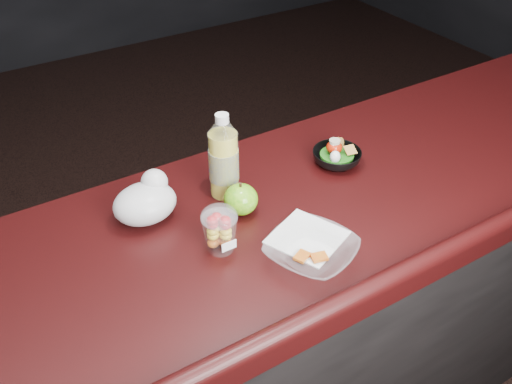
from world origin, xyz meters
The scene contains 8 objects.
counter centered at (0.00, 0.30, 0.51)m, with size 4.06×0.71×1.02m.
lemonade_bottle centered at (0.02, 0.44, 1.12)m, with size 0.08×0.08×0.24m.
fruit_cup centered at (-0.10, 0.25, 1.08)m, with size 0.09×0.09×0.12m.
green_apple centered at (0.01, 0.35, 1.06)m, with size 0.09×0.09×0.09m.
plastic_bag centered at (-0.20, 0.45, 1.07)m, with size 0.16×0.13×0.12m.
snack_bowl centered at (0.36, 0.39, 1.05)m, with size 0.18×0.18×0.08m.
takeout_bowl centered at (0.06, 0.11, 1.04)m, with size 0.27×0.27×0.05m.
paper_napkin centered at (0.10, 0.17, 1.02)m, with size 0.16×0.16×0.00m, color white.
Camera 1 is at (-0.56, -0.66, 1.95)m, focal length 40.00 mm.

